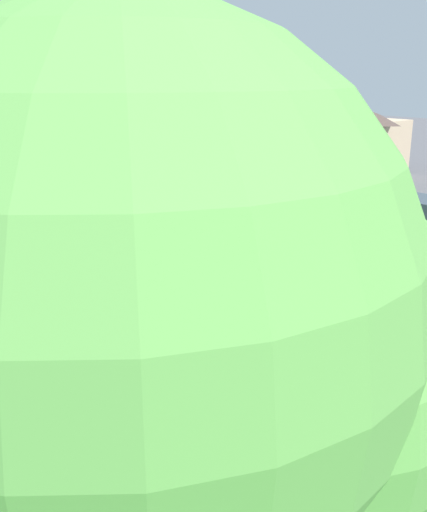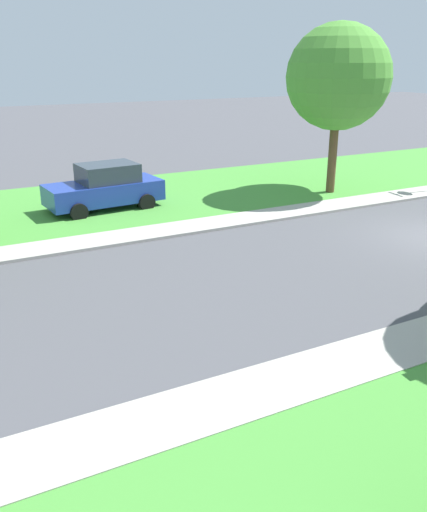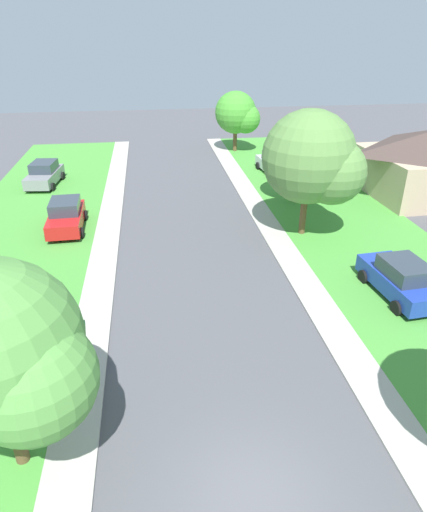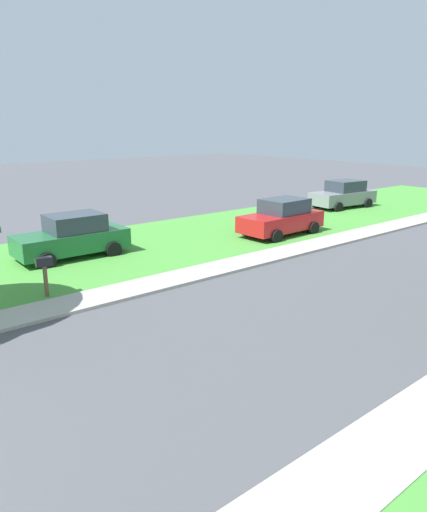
# 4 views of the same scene
# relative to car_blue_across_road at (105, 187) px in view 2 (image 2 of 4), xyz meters

# --- Properties ---
(sidewalk_east) EXTENTS (1.40, 56.00, 0.10)m
(sidewalk_east) POSITION_rel_car_blue_across_road_xyz_m (-3.68, 3.48, -0.82)
(sidewalk_east) COLOR #ADA89E
(sidewalk_east) RESTS_ON ground
(lawn_east) EXTENTS (8.00, 56.00, 0.08)m
(lawn_east) POSITION_rel_car_blue_across_road_xyz_m (1.02, 3.48, -0.83)
(lawn_east) COLOR #479338
(lawn_east) RESTS_ON ground
(sidewalk_west) EXTENTS (1.40, 56.00, 0.10)m
(sidewalk_west) POSITION_rel_car_blue_across_road_xyz_m (-13.08, 3.48, -0.82)
(sidewalk_west) COLOR #ADA89E
(sidewalk_west) RESTS_ON ground
(car_blue_across_road) EXTENTS (2.31, 4.43, 1.76)m
(car_blue_across_road) POSITION_rel_car_blue_across_road_xyz_m (0.00, 0.00, 0.00)
(car_blue_across_road) COLOR #1E389E
(car_blue_across_road) RESTS_ON ground
(tree_corner_large) EXTENTS (4.51, 4.20, 6.87)m
(tree_corner_large) POSITION_rel_car_blue_across_road_xyz_m (-1.63, -9.46, 3.75)
(tree_corner_large) COLOR brown
(tree_corner_large) RESTS_ON ground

